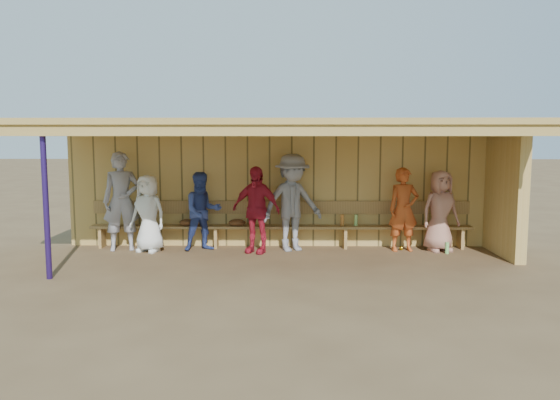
% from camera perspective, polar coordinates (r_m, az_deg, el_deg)
% --- Properties ---
extents(ground, '(90.00, 90.00, 0.00)m').
position_cam_1_polar(ground, '(9.96, -0.03, -6.24)').
color(ground, brown).
rests_on(ground, ground).
extents(player_a, '(0.80, 0.63, 1.94)m').
position_cam_1_polar(player_a, '(11.08, -16.22, -0.11)').
color(player_a, '#95939B').
rests_on(player_a, ground).
extents(player_b, '(0.85, 0.69, 1.50)m').
position_cam_1_polar(player_b, '(10.83, -13.61, -1.37)').
color(player_b, white).
rests_on(player_b, ground).
extents(player_c, '(0.91, 0.82, 1.54)m').
position_cam_1_polar(player_c, '(10.75, -8.10, -1.19)').
color(player_c, '#344690').
rests_on(player_c, ground).
extents(player_d, '(1.06, 0.75, 1.66)m').
position_cam_1_polar(player_d, '(10.44, -2.53, -1.01)').
color(player_d, '#B71D2F').
rests_on(player_d, ground).
extents(player_e, '(1.40, 1.14, 1.89)m').
position_cam_1_polar(player_e, '(10.60, 1.28, -0.27)').
color(player_e, gray).
rests_on(player_e, ground).
extents(player_g, '(0.64, 0.47, 1.63)m').
position_cam_1_polar(player_g, '(10.85, 12.78, -0.98)').
color(player_g, '#BD4E1E').
rests_on(player_g, ground).
extents(player_h, '(0.88, 0.70, 1.58)m').
position_cam_1_polar(player_h, '(11.02, 16.39, -1.10)').
color(player_h, tan).
rests_on(player_h, ground).
extents(dugout_structure, '(8.80, 3.20, 2.50)m').
position_cam_1_polar(dugout_structure, '(10.42, 2.17, 3.74)').
color(dugout_structure, tan).
rests_on(dugout_structure, ground).
extents(bench, '(7.60, 0.34, 0.93)m').
position_cam_1_polar(bench, '(10.96, 0.06, -2.25)').
color(bench, '#A78147').
rests_on(bench, ground).
extents(dugout_equipment, '(5.24, 0.62, 0.80)m').
position_cam_1_polar(dugout_equipment, '(10.86, -2.40, -2.54)').
color(dugout_equipment, gold).
rests_on(dugout_equipment, ground).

